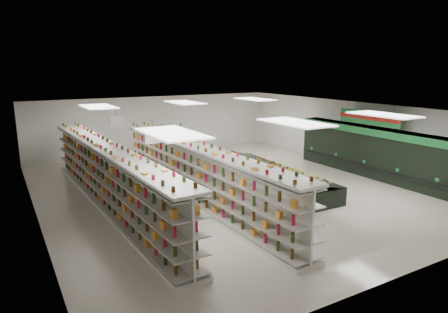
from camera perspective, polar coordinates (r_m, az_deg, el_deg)
floor at (r=16.17m, az=0.53°, el=-4.60°), size 16.00×16.00×0.00m
ceiling at (r=15.52m, az=0.55°, el=6.76°), size 14.00×16.00×0.02m
wall_back at (r=22.92m, az=-9.71°, el=4.47°), size 14.00×0.02×3.20m
wall_front at (r=9.99m, az=24.74°, el=-7.22°), size 14.00×0.02×3.20m
wall_left at (r=13.70m, az=-25.59°, el=-2.11°), size 0.02×16.00×3.20m
wall_right at (r=20.18m, az=17.95°, el=2.93°), size 0.02×16.00×3.20m
produce_wall_case at (r=18.93m, az=20.26°, el=1.05°), size 0.93×8.00×2.20m
aisle_sign_near at (r=12.17m, az=-10.15°, el=2.78°), size 0.52×0.06×0.75m
aisle_sign_far at (r=15.95m, az=-15.11°, el=4.86°), size 0.52×0.06×0.75m
hortifruti_banner at (r=18.50m, az=20.02°, el=5.24°), size 0.12×3.20×0.95m
gondola_left at (r=14.40m, az=-16.13°, el=-3.17°), size 1.47×12.52×2.16m
gondola_center at (r=14.51m, az=-4.23°, el=-2.68°), size 1.24×12.14×2.10m
produce_island at (r=16.38m, az=6.42°, el=-2.86°), size 2.53×6.50×0.96m
soda_endcap at (r=21.38m, az=-7.65°, el=1.92°), size 1.50×1.14×1.75m
shopper_main at (r=14.64m, az=-0.90°, el=-3.01°), size 0.74×0.68×1.69m
shopper_background at (r=18.96m, az=-16.70°, el=0.22°), size 0.73×0.96×1.77m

